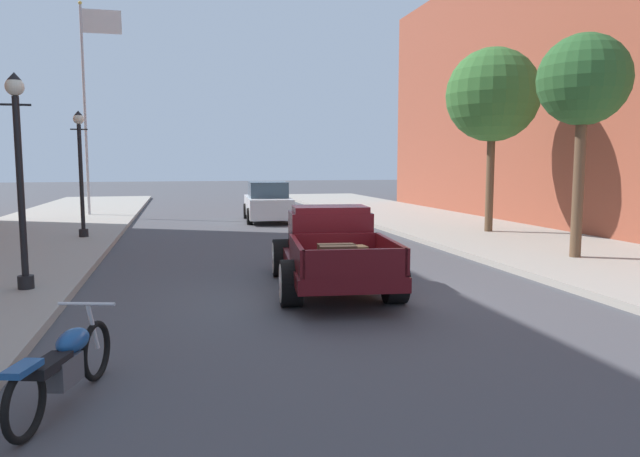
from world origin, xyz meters
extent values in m
plane|color=#47474C|center=(0.00, 0.00, 0.00)|extent=(140.00, 140.00, 0.00)
cube|color=#510F14|center=(0.26, 0.70, 0.54)|extent=(2.29, 5.06, 0.24)
cube|color=#510F14|center=(0.29, 1.05, 1.06)|extent=(1.67, 1.27, 0.80)
cube|color=#510F14|center=(0.29, 1.00, 1.52)|extent=(1.53, 1.09, 0.12)
cube|color=#3D4C5B|center=(0.36, 1.62, 1.22)|extent=(1.32, 0.19, 0.44)
cube|color=#510F14|center=(0.44, 2.34, 0.92)|extent=(1.48, 1.64, 0.52)
cube|color=silver|center=(0.53, 3.14, 0.90)|extent=(0.69, 0.17, 0.47)
cube|color=#510F14|center=(0.10, -0.69, 0.68)|extent=(1.91, 2.27, 0.04)
cube|color=#510F14|center=(-0.70, -0.60, 0.90)|extent=(0.31, 2.10, 0.44)
cube|color=#510F14|center=(0.91, -0.78, 0.90)|extent=(0.31, 2.10, 0.44)
cube|color=#510F14|center=(-0.01, -1.69, 0.90)|extent=(1.62, 0.26, 0.44)
cube|color=#510F14|center=(0.21, 0.31, 0.90)|extent=(1.62, 0.26, 0.44)
cylinder|color=black|center=(-0.49, 2.14, 0.40)|extent=(0.45, 0.83, 0.80)
cylinder|color=silver|center=(-0.67, 2.16, 0.40)|extent=(0.08, 0.65, 0.66)
cylinder|color=silver|center=(-0.68, 2.16, 0.40)|extent=(0.05, 0.24, 0.24)
cylinder|color=black|center=(1.30, 1.94, 0.40)|extent=(0.45, 0.83, 0.80)
cylinder|color=silver|center=(1.48, 1.92, 0.40)|extent=(0.08, 0.65, 0.66)
cylinder|color=silver|center=(1.49, 1.92, 0.40)|extent=(0.05, 0.24, 0.24)
cylinder|color=black|center=(-0.78, -0.54, 0.40)|extent=(0.45, 0.83, 0.80)
cylinder|color=silver|center=(-0.97, -0.52, 0.40)|extent=(0.08, 0.65, 0.66)
cylinder|color=silver|center=(-0.98, -0.52, 0.40)|extent=(0.05, 0.24, 0.24)
cylinder|color=black|center=(1.00, -0.74, 0.40)|extent=(0.45, 0.83, 0.80)
cylinder|color=silver|center=(1.18, -0.76, 0.40)|extent=(0.08, 0.65, 0.66)
cylinder|color=silver|center=(1.19, -0.76, 0.40)|extent=(0.05, 0.24, 0.24)
cube|color=brown|center=(-0.12, -1.02, 0.90)|extent=(0.64, 0.50, 0.40)
cube|color=#3D2D1E|center=(-0.12, -1.02, 0.90)|extent=(0.62, 0.12, 0.42)
cube|color=olive|center=(0.35, -0.42, 0.84)|extent=(0.44, 0.32, 0.28)
torus|color=black|center=(-3.53, -3.34, 0.33)|extent=(0.25, 0.66, 0.67)
torus|color=black|center=(-3.94, -4.73, 0.33)|extent=(0.25, 0.66, 0.67)
cube|color=#4C4C51|center=(-3.75, -4.08, 0.38)|extent=(0.35, 0.49, 0.28)
ellipsoid|color=navy|center=(-3.68, -3.84, 0.61)|extent=(0.40, 0.57, 0.24)
cube|color=black|center=(-3.82, -4.32, 0.53)|extent=(0.37, 0.60, 0.10)
cylinder|color=silver|center=(-3.55, -3.39, 0.64)|extent=(0.12, 0.26, 0.58)
cylinder|color=silver|center=(-3.58, -3.51, 0.91)|extent=(0.61, 0.21, 0.04)
cube|color=navy|center=(-3.94, -4.73, 0.66)|extent=(0.28, 0.43, 0.06)
cube|color=silver|center=(0.99, 14.07, 0.61)|extent=(1.97, 4.39, 0.80)
cube|color=#384C5B|center=(0.98, 13.92, 1.33)|extent=(1.63, 2.08, 0.64)
cylinder|color=black|center=(0.24, 15.41, 0.33)|extent=(0.26, 0.67, 0.66)
cylinder|color=black|center=(1.89, 15.31, 0.33)|extent=(0.26, 0.67, 0.66)
cylinder|color=black|center=(0.09, 12.83, 0.33)|extent=(0.26, 0.67, 0.66)
cylinder|color=black|center=(1.74, 12.74, 0.33)|extent=(0.26, 0.67, 0.66)
cylinder|color=black|center=(-5.34, 1.30, 0.27)|extent=(0.28, 0.28, 0.24)
cylinder|color=black|center=(-5.34, 1.30, 1.99)|extent=(0.12, 0.12, 3.20)
cylinder|color=black|center=(-5.34, 1.30, 3.44)|extent=(0.50, 0.04, 0.04)
sphere|color=silver|center=(-5.34, 1.30, 3.75)|extent=(0.32, 0.32, 0.32)
cone|color=black|center=(-5.34, 1.30, 3.93)|extent=(0.24, 0.24, 0.14)
cylinder|color=black|center=(-5.50, 9.04, 0.27)|extent=(0.28, 0.28, 0.24)
cylinder|color=black|center=(-5.50, 9.04, 1.99)|extent=(0.12, 0.12, 3.20)
cylinder|color=black|center=(-5.50, 9.04, 3.44)|extent=(0.50, 0.04, 0.04)
sphere|color=silver|center=(-5.50, 9.04, 3.75)|extent=(0.32, 0.32, 0.32)
cone|color=black|center=(-5.50, 9.04, 3.93)|extent=(0.24, 0.24, 0.14)
cylinder|color=#B2B2B7|center=(-6.50, 17.38, 4.65)|extent=(0.12, 0.12, 9.00)
sphere|color=gold|center=(-6.50, 17.38, 9.23)|extent=(0.16, 0.16, 0.16)
cube|color=silver|center=(-5.64, 17.38, 8.50)|extent=(1.60, 0.03, 1.00)
cylinder|color=brown|center=(6.74, 2.08, 1.86)|extent=(0.26, 0.26, 3.42)
sphere|color=#285628|center=(6.74, 2.08, 4.37)|extent=(2.14, 2.14, 2.14)
cylinder|color=brown|center=(7.45, 7.42, 1.82)|extent=(0.26, 0.26, 3.35)
sphere|color=#33662D|center=(7.45, 7.42, 4.63)|extent=(3.04, 3.04, 3.04)
camera|label=1|loc=(-2.58, -10.04, 2.42)|focal=32.64mm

